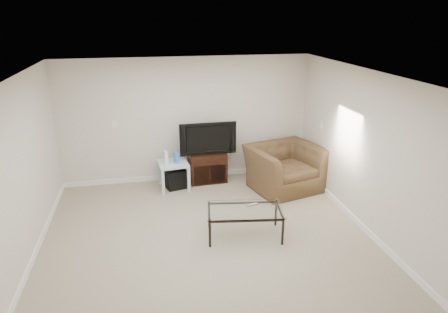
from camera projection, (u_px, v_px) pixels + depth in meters
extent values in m
plane|color=tan|center=(208.00, 240.00, 6.13)|extent=(5.00, 5.00, 0.00)
plane|color=white|center=(205.00, 76.00, 5.27)|extent=(5.00, 5.00, 0.00)
cube|color=silver|center=(187.00, 120.00, 8.00)|extent=(5.00, 0.02, 2.50)
cube|color=silver|center=(19.00, 178.00, 5.23)|extent=(0.02, 5.00, 2.50)
cube|color=silver|center=(366.00, 152.00, 6.17)|extent=(0.02, 5.00, 2.50)
cube|color=white|center=(115.00, 124.00, 7.73)|extent=(0.12, 0.02, 0.12)
cube|color=white|center=(321.00, 125.00, 7.64)|extent=(0.02, 0.09, 0.13)
cube|color=white|center=(324.00, 177.00, 7.69)|extent=(0.02, 0.08, 0.12)
cube|color=black|center=(207.00, 157.00, 8.08)|extent=(0.46, 0.33, 0.06)
imported|color=black|center=(207.00, 137.00, 7.94)|extent=(1.05, 0.22, 0.65)
cube|color=black|center=(175.00, 178.00, 7.92)|extent=(0.47, 0.47, 0.38)
cube|color=white|center=(166.00, 158.00, 7.67)|extent=(0.07, 0.18, 0.24)
cube|color=#337FCC|center=(176.00, 157.00, 7.73)|extent=(0.09, 0.16, 0.21)
imported|color=#4A2B1E|center=(285.00, 161.00, 7.74)|extent=(1.49, 1.16, 1.15)
cube|color=#B2B2B7|center=(252.00, 205.00, 6.22)|extent=(0.19, 0.09, 0.02)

